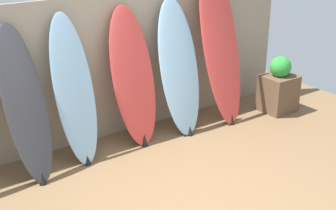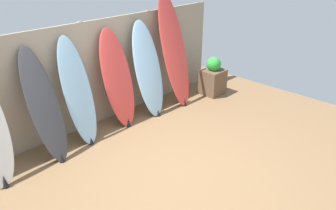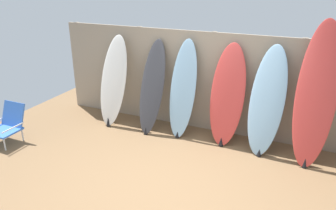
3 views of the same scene
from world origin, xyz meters
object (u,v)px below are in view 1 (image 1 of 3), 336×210
(surfboard_skyblue_2, at_px, (74,91))
(surfboard_red_5, at_px, (220,44))
(surfboard_red_3, at_px, (133,77))
(surfboard_skyblue_4, at_px, (179,68))
(surfboard_charcoal_1, at_px, (25,105))
(planter_box, at_px, (279,88))

(surfboard_skyblue_2, xyz_separation_m, surfboard_red_5, (2.11, -0.05, 0.23))
(surfboard_skyblue_2, relative_size, surfboard_red_3, 1.00)
(surfboard_red_5, bearing_deg, surfboard_skyblue_2, 178.72)
(surfboard_skyblue_4, relative_size, surfboard_red_5, 0.81)
(surfboard_charcoal_1, bearing_deg, surfboard_skyblue_2, 3.96)
(surfboard_red_3, relative_size, planter_box, 2.07)
(surfboard_skyblue_2, distance_m, surfboard_red_5, 2.12)
(surfboard_red_3, xyz_separation_m, planter_box, (2.20, -0.37, -0.48))
(surfboard_red_3, xyz_separation_m, surfboard_red_5, (1.32, -0.07, 0.22))
(surfboard_red_5, xyz_separation_m, planter_box, (0.88, -0.31, -0.71))
(surfboard_red_3, bearing_deg, planter_box, -9.65)
(surfboard_charcoal_1, distance_m, surfboard_skyblue_4, 2.01)
(surfboard_skyblue_2, relative_size, surfboard_red_5, 0.79)
(surfboard_charcoal_1, bearing_deg, surfboard_skyblue_4, 0.05)
(surfboard_skyblue_4, distance_m, surfboard_red_5, 0.71)
(surfboard_skyblue_2, xyz_separation_m, surfboard_skyblue_4, (1.43, -0.04, 0.02))
(surfboard_red_3, distance_m, planter_box, 2.29)
(surfboard_charcoal_1, relative_size, planter_box, 2.02)
(surfboard_red_5, bearing_deg, surfboard_charcoal_1, 179.84)
(surfboard_red_3, bearing_deg, surfboard_red_5, -2.97)
(surfboard_skyblue_4, bearing_deg, surfboard_red_3, 174.74)
(surfboard_charcoal_1, height_order, surfboard_red_5, surfboard_red_5)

